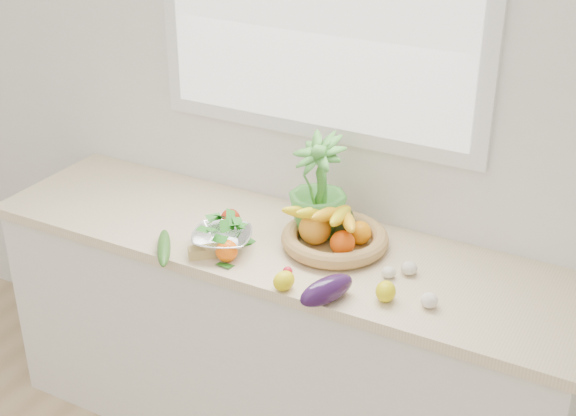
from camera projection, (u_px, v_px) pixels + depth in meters
The scene contains 18 objects.
back_wall at pixel (318, 97), 2.94m from camera, with size 4.50×0.02×2.70m, color white.
counter_cabinet at pixel (279, 345), 3.12m from camera, with size 2.20×0.58×0.86m, color silver.
countertop at pixel (279, 244), 2.91m from camera, with size 2.24×0.62×0.04m, color beige.
orange_loose at pixel (227, 251), 2.76m from camera, with size 0.08×0.08×0.08m, color #FB6107.
lemon_a at pixel (329, 287), 2.56m from camera, with size 0.06×0.08×0.06m, color yellow.
lemon_b at pixel (284, 281), 2.60m from camera, with size 0.06×0.08×0.06m, color yellow.
lemon_c at pixel (386, 291), 2.54m from camera, with size 0.06×0.08×0.06m, color #D7C60B.
apple at pixel (230, 219), 2.97m from camera, with size 0.07×0.07×0.07m, color #AA250D.
ginger at pixel (205, 252), 2.79m from camera, with size 0.12×0.05×0.04m, color tan.
garlic_a at pixel (389, 272), 2.67m from camera, with size 0.05×0.05×0.04m, color beige.
garlic_b at pixel (409, 268), 2.68m from camera, with size 0.06×0.06×0.05m, color white.
garlic_c at pixel (429, 300), 2.51m from camera, with size 0.06×0.06×0.05m, color silver.
eggplant at pixel (327, 290), 2.53m from camera, with size 0.08×0.21×0.08m, color #280F38.
cucumber at pixel (164, 248), 2.80m from camera, with size 0.05×0.26×0.05m, color #195218.
radish at pixel (288, 271), 2.68m from camera, with size 0.03×0.03×0.03m, color red.
potted_herb at pixel (318, 185), 2.84m from camera, with size 0.21×0.21×0.38m, color #428D33.
fruit_basket at pixel (334, 233), 2.84m from camera, with size 0.43×0.43×0.19m.
colander_with_spinach at pixel (222, 235), 2.82m from camera, with size 0.27×0.27×0.12m.
Camera 1 is at (1.25, -0.26, 2.32)m, focal length 50.00 mm.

